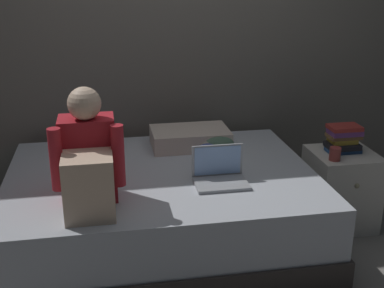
{
  "coord_description": "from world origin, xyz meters",
  "views": [
    {
      "loc": [
        -0.54,
        -2.68,
        1.79
      ],
      "look_at": [
        -0.03,
        0.1,
        0.79
      ],
      "focal_mm": 47.08,
      "sensor_mm": 36.0,
      "label": 1
    }
  ],
  "objects_px": {
    "nightstand": "(340,189)",
    "person_sitting": "(88,163)",
    "bed": "(162,210)",
    "book_stack": "(343,138)",
    "clothes_pile": "(214,145)",
    "laptop": "(220,174)",
    "pillow": "(190,138)",
    "mug": "(335,154)"
  },
  "relations": [
    {
      "from": "nightstand",
      "to": "person_sitting",
      "type": "relative_size",
      "value": 0.85
    },
    {
      "from": "bed",
      "to": "person_sitting",
      "type": "bearing_deg",
      "value": -137.71
    },
    {
      "from": "book_stack",
      "to": "clothes_pile",
      "type": "distance_m",
      "value": 0.91
    },
    {
      "from": "bed",
      "to": "nightstand",
      "type": "bearing_deg",
      "value": 3.19
    },
    {
      "from": "laptop",
      "to": "pillow",
      "type": "height_order",
      "value": "laptop"
    },
    {
      "from": "bed",
      "to": "book_stack",
      "type": "xyz_separation_m",
      "value": [
        1.3,
        0.1,
        0.39
      ]
    },
    {
      "from": "person_sitting",
      "to": "laptop",
      "type": "height_order",
      "value": "person_sitting"
    },
    {
      "from": "clothes_pile",
      "to": "laptop",
      "type": "bearing_deg",
      "value": -98.86
    },
    {
      "from": "nightstand",
      "to": "mug",
      "type": "relative_size",
      "value": 6.16
    },
    {
      "from": "nightstand",
      "to": "person_sitting",
      "type": "height_order",
      "value": "person_sitting"
    },
    {
      "from": "pillow",
      "to": "clothes_pile",
      "type": "height_order",
      "value": "pillow"
    },
    {
      "from": "pillow",
      "to": "clothes_pile",
      "type": "bearing_deg",
      "value": -48.99
    },
    {
      "from": "laptop",
      "to": "book_stack",
      "type": "xyz_separation_m",
      "value": [
        0.97,
        0.33,
        0.06
      ]
    },
    {
      "from": "book_stack",
      "to": "pillow",
      "type": "bearing_deg",
      "value": 161.27
    },
    {
      "from": "laptop",
      "to": "clothes_pile",
      "type": "bearing_deg",
      "value": 81.14
    },
    {
      "from": "clothes_pile",
      "to": "bed",
      "type": "bearing_deg",
      "value": -145.35
    },
    {
      "from": "bed",
      "to": "clothes_pile",
      "type": "bearing_deg",
      "value": 34.65
    },
    {
      "from": "person_sitting",
      "to": "pillow",
      "type": "distance_m",
      "value": 1.12
    },
    {
      "from": "laptop",
      "to": "clothes_pile",
      "type": "relative_size",
      "value": 1.17
    },
    {
      "from": "person_sitting",
      "to": "clothes_pile",
      "type": "bearing_deg",
      "value": 38.79
    },
    {
      "from": "pillow",
      "to": "person_sitting",
      "type": "bearing_deg",
      "value": -129.84
    },
    {
      "from": "laptop",
      "to": "pillow",
      "type": "distance_m",
      "value": 0.68
    },
    {
      "from": "book_stack",
      "to": "mug",
      "type": "height_order",
      "value": "book_stack"
    },
    {
      "from": "laptop",
      "to": "person_sitting",
      "type": "bearing_deg",
      "value": -167.51
    },
    {
      "from": "laptop",
      "to": "pillow",
      "type": "bearing_deg",
      "value": 95.31
    },
    {
      "from": "person_sitting",
      "to": "nightstand",
      "type": "bearing_deg",
      "value": 15.19
    },
    {
      "from": "laptop",
      "to": "book_stack",
      "type": "bearing_deg",
      "value": 18.86
    },
    {
      "from": "person_sitting",
      "to": "mug",
      "type": "distance_m",
      "value": 1.66
    },
    {
      "from": "person_sitting",
      "to": "mug",
      "type": "xyz_separation_m",
      "value": [
        1.61,
        0.35,
        -0.19
      ]
    },
    {
      "from": "person_sitting",
      "to": "mug",
      "type": "height_order",
      "value": "person_sitting"
    },
    {
      "from": "nightstand",
      "to": "mug",
      "type": "bearing_deg",
      "value": -137.31
    },
    {
      "from": "nightstand",
      "to": "person_sitting",
      "type": "xyz_separation_m",
      "value": [
        -1.74,
        -0.47,
        0.51
      ]
    },
    {
      "from": "nightstand",
      "to": "clothes_pile",
      "type": "distance_m",
      "value": 0.97
    },
    {
      "from": "clothes_pile",
      "to": "book_stack",
      "type": "bearing_deg",
      "value": -11.75
    },
    {
      "from": "nightstand",
      "to": "laptop",
      "type": "height_order",
      "value": "laptop"
    },
    {
      "from": "nightstand",
      "to": "pillow",
      "type": "distance_m",
      "value": 1.14
    },
    {
      "from": "pillow",
      "to": "mug",
      "type": "height_order",
      "value": "pillow"
    },
    {
      "from": "nightstand",
      "to": "bed",
      "type": "bearing_deg",
      "value": -176.81
    },
    {
      "from": "nightstand",
      "to": "laptop",
      "type": "distance_m",
      "value": 1.06
    },
    {
      "from": "bed",
      "to": "pillow",
      "type": "relative_size",
      "value": 3.57
    },
    {
      "from": "book_stack",
      "to": "mug",
      "type": "relative_size",
      "value": 2.59
    },
    {
      "from": "clothes_pile",
      "to": "person_sitting",
      "type": "bearing_deg",
      "value": -141.21
    }
  ]
}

